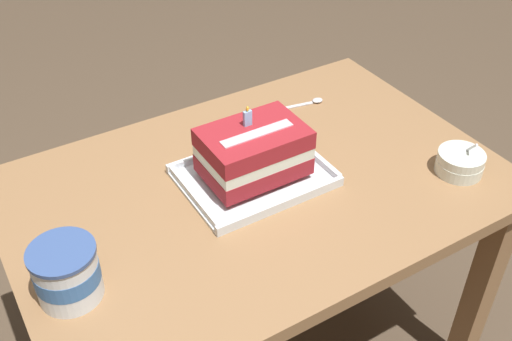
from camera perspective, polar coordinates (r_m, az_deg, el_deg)
dining_table at (r=1.47m, az=0.09°, el=-4.05°), size 1.14×0.77×0.68m
foil_tray at (r=1.42m, az=-0.09°, el=-0.55°), size 0.33×0.26×0.02m
birthday_cake at (r=1.37m, az=-0.09°, el=1.88°), size 0.23×0.16×0.16m
bowl_stack at (r=1.51m, az=18.71°, el=0.72°), size 0.11×0.11×0.09m
ice_cream_tub at (r=1.18m, az=-17.46°, el=-9.19°), size 0.13×0.13×0.12m
serving_spoon_near_tray at (r=1.70m, az=5.15°, el=6.45°), size 0.15×0.04×0.01m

